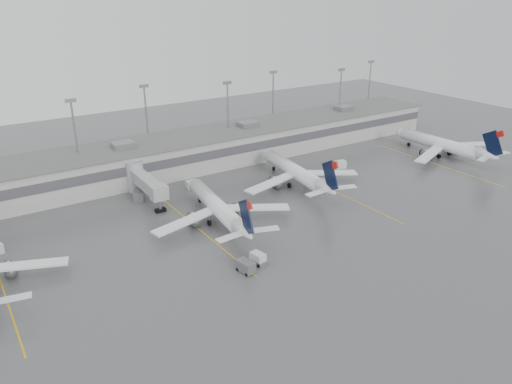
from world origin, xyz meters
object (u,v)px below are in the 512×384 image
jet_mid_right (297,172)px  baggage_tug (258,259)px  jet_mid_left (218,207)px  jet_far_right (444,144)px

jet_mid_right → baggage_tug: jet_mid_right is taller
jet_mid_left → jet_far_right: bearing=9.2°
jet_mid_left → jet_far_right: size_ratio=0.95×
jet_far_right → baggage_tug: (-74.40, -20.13, -2.63)m
jet_mid_left → jet_mid_right: 26.18m
baggage_tug → jet_far_right: bearing=5.1°
baggage_tug → jet_mid_left: bearing=72.7°
jet_mid_right → baggage_tug: bearing=-130.7°
jet_far_right → baggage_tug: size_ratio=10.19×
baggage_tug → jet_mid_right: bearing=32.4°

